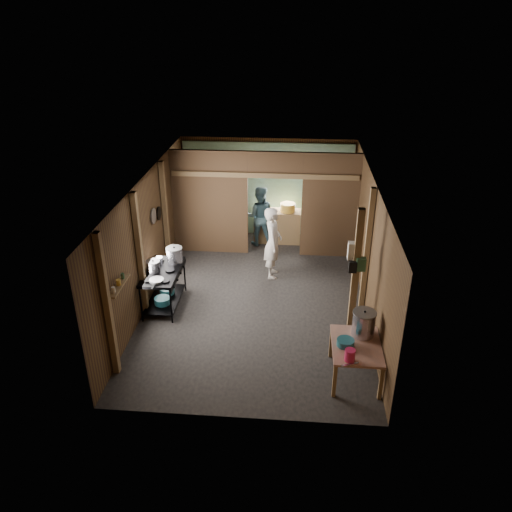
# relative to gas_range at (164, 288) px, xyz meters

# --- Properties ---
(floor) EXTENTS (4.50, 7.00, 0.00)m
(floor) POSITION_rel_gas_range_xyz_m (1.88, 0.44, -0.41)
(floor) COLOR black
(floor) RESTS_ON ground
(ceiling) EXTENTS (4.50, 7.00, 0.00)m
(ceiling) POSITION_rel_gas_range_xyz_m (1.88, 0.44, 2.19)
(ceiling) COLOR #2A2A2A
(ceiling) RESTS_ON ground
(wall_back) EXTENTS (4.50, 0.00, 2.60)m
(wall_back) POSITION_rel_gas_range_xyz_m (1.88, 3.94, 0.89)
(wall_back) COLOR #513B1C
(wall_back) RESTS_ON ground
(wall_front) EXTENTS (4.50, 0.00, 2.60)m
(wall_front) POSITION_rel_gas_range_xyz_m (1.88, -3.06, 0.89)
(wall_front) COLOR #513B1C
(wall_front) RESTS_ON ground
(wall_left) EXTENTS (0.00, 7.00, 2.60)m
(wall_left) POSITION_rel_gas_range_xyz_m (-0.37, 0.44, 0.89)
(wall_left) COLOR #513B1C
(wall_left) RESTS_ON ground
(wall_right) EXTENTS (0.00, 7.00, 2.60)m
(wall_right) POSITION_rel_gas_range_xyz_m (4.13, 0.44, 0.89)
(wall_right) COLOR #513B1C
(wall_right) RESTS_ON ground
(partition_left) EXTENTS (1.85, 0.10, 2.60)m
(partition_left) POSITION_rel_gas_range_xyz_m (0.55, 2.64, 0.89)
(partition_left) COLOR brown
(partition_left) RESTS_ON floor
(partition_right) EXTENTS (1.35, 0.10, 2.60)m
(partition_right) POSITION_rel_gas_range_xyz_m (3.46, 2.64, 0.89)
(partition_right) COLOR brown
(partition_right) RESTS_ON floor
(partition_header) EXTENTS (1.30, 0.10, 0.60)m
(partition_header) POSITION_rel_gas_range_xyz_m (2.13, 2.64, 1.89)
(partition_header) COLOR brown
(partition_header) RESTS_ON wall_back
(turquoise_panel) EXTENTS (4.40, 0.06, 2.50)m
(turquoise_panel) POSITION_rel_gas_range_xyz_m (1.88, 3.88, 0.84)
(turquoise_panel) COLOR #89CBC1
(turquoise_panel) RESTS_ON wall_back
(back_counter) EXTENTS (1.20, 0.50, 0.85)m
(back_counter) POSITION_rel_gas_range_xyz_m (2.18, 3.39, 0.02)
(back_counter) COLOR brown
(back_counter) RESTS_ON floor
(wall_clock) EXTENTS (0.20, 0.03, 0.20)m
(wall_clock) POSITION_rel_gas_range_xyz_m (2.13, 3.84, 1.49)
(wall_clock) COLOR beige
(wall_clock) RESTS_ON wall_back
(post_left_a) EXTENTS (0.10, 0.12, 2.60)m
(post_left_a) POSITION_rel_gas_range_xyz_m (-0.30, -2.16, 0.89)
(post_left_a) COLOR brown
(post_left_a) RESTS_ON floor
(post_left_b) EXTENTS (0.10, 0.12, 2.60)m
(post_left_b) POSITION_rel_gas_range_xyz_m (-0.30, -0.36, 0.89)
(post_left_b) COLOR brown
(post_left_b) RESTS_ON floor
(post_left_c) EXTENTS (0.10, 0.12, 2.60)m
(post_left_c) POSITION_rel_gas_range_xyz_m (-0.30, 1.64, 0.89)
(post_left_c) COLOR brown
(post_left_c) RESTS_ON floor
(post_right) EXTENTS (0.10, 0.12, 2.60)m
(post_right) POSITION_rel_gas_range_xyz_m (4.06, 0.24, 0.89)
(post_right) COLOR brown
(post_right) RESTS_ON floor
(post_free) EXTENTS (0.12, 0.12, 2.60)m
(post_free) POSITION_rel_gas_range_xyz_m (3.73, -0.86, 0.89)
(post_free) COLOR brown
(post_free) RESTS_ON floor
(cross_beam) EXTENTS (4.40, 0.12, 0.12)m
(cross_beam) POSITION_rel_gas_range_xyz_m (1.88, 2.59, 1.64)
(cross_beam) COLOR brown
(cross_beam) RESTS_ON wall_left
(pan_lid_big) EXTENTS (0.03, 0.34, 0.34)m
(pan_lid_big) POSITION_rel_gas_range_xyz_m (-0.33, 0.84, 1.24)
(pan_lid_big) COLOR gray
(pan_lid_big) RESTS_ON wall_left
(pan_lid_small) EXTENTS (0.03, 0.30, 0.30)m
(pan_lid_small) POSITION_rel_gas_range_xyz_m (-0.33, 1.24, 1.14)
(pan_lid_small) COLOR black
(pan_lid_small) RESTS_ON wall_left
(wall_shelf) EXTENTS (0.14, 0.80, 0.03)m
(wall_shelf) POSITION_rel_gas_range_xyz_m (-0.27, -1.66, 0.99)
(wall_shelf) COLOR brown
(wall_shelf) RESTS_ON wall_left
(jar_white) EXTENTS (0.07, 0.07, 0.10)m
(jar_white) POSITION_rel_gas_range_xyz_m (-0.27, -1.91, 1.06)
(jar_white) COLOR beige
(jar_white) RESTS_ON wall_shelf
(jar_yellow) EXTENTS (0.08, 0.08, 0.10)m
(jar_yellow) POSITION_rel_gas_range_xyz_m (-0.27, -1.66, 1.06)
(jar_yellow) COLOR gold
(jar_yellow) RESTS_ON wall_shelf
(jar_green) EXTENTS (0.06, 0.06, 0.10)m
(jar_green) POSITION_rel_gas_range_xyz_m (-0.27, -1.44, 1.06)
(jar_green) COLOR #2C5737
(jar_green) RESTS_ON wall_shelf
(bag_white) EXTENTS (0.22, 0.15, 0.32)m
(bag_white) POSITION_rel_gas_range_xyz_m (3.68, -0.78, 1.37)
(bag_white) COLOR beige
(bag_white) RESTS_ON post_free
(bag_green) EXTENTS (0.16, 0.12, 0.24)m
(bag_green) POSITION_rel_gas_range_xyz_m (3.80, -0.92, 1.19)
(bag_green) COLOR #2C5737
(bag_green) RESTS_ON post_free
(bag_black) EXTENTS (0.14, 0.10, 0.20)m
(bag_black) POSITION_rel_gas_range_xyz_m (3.66, -0.94, 1.14)
(bag_black) COLOR black
(bag_black) RESTS_ON post_free
(gas_range) EXTENTS (0.71, 1.38, 0.81)m
(gas_range) POSITION_rel_gas_range_xyz_m (0.00, 0.00, 0.00)
(gas_range) COLOR black
(gas_range) RESTS_ON floor
(prep_table) EXTENTS (0.80, 1.10, 0.65)m
(prep_table) POSITION_rel_gas_range_xyz_m (3.71, -1.95, -0.08)
(prep_table) COLOR #B0775F
(prep_table) RESTS_ON floor
(stove_pot_large) EXTENTS (0.43, 0.43, 0.34)m
(stove_pot_large) POSITION_rel_gas_range_xyz_m (0.17, 0.41, 0.56)
(stove_pot_large) COLOR #B3B3C1
(stove_pot_large) RESTS_ON gas_range
(stove_pot_med) EXTENTS (0.37, 0.37, 0.24)m
(stove_pot_med) POSITION_rel_gas_range_xyz_m (-0.17, -0.02, 0.51)
(stove_pot_med) COLOR #B3B3C1
(stove_pot_med) RESTS_ON gas_range
(stove_saucepan) EXTENTS (0.23, 0.23, 0.11)m
(stove_saucepan) POSITION_rel_gas_range_xyz_m (-0.17, 0.36, 0.46)
(stove_saucepan) COLOR #B3B3C1
(stove_saucepan) RESTS_ON gas_range
(frying_pan) EXTENTS (0.30, 0.51, 0.07)m
(frying_pan) POSITION_rel_gas_range_xyz_m (0.00, -0.44, 0.43)
(frying_pan) COLOR gray
(frying_pan) RESTS_ON gas_range
(blue_tub_front) EXTENTS (0.32, 0.32, 0.13)m
(blue_tub_front) POSITION_rel_gas_range_xyz_m (0.00, -0.20, -0.18)
(blue_tub_front) COLOR #1D5763
(blue_tub_front) RESTS_ON gas_range
(blue_tub_back) EXTENTS (0.31, 0.31, 0.12)m
(blue_tub_back) POSITION_rel_gas_range_xyz_m (0.00, 0.21, -0.19)
(blue_tub_back) COLOR #1D5763
(blue_tub_back) RESTS_ON gas_range
(stock_pot) EXTENTS (0.44, 0.44, 0.47)m
(stock_pot) POSITION_rel_gas_range_xyz_m (3.83, -1.66, 0.46)
(stock_pot) COLOR #B3B3C1
(stock_pot) RESTS_ON prep_table
(wash_basin) EXTENTS (0.34, 0.34, 0.11)m
(wash_basin) POSITION_rel_gas_range_xyz_m (3.52, -1.98, 0.30)
(wash_basin) COLOR #1D5763
(wash_basin) RESTS_ON prep_table
(pink_bucket) EXTENTS (0.21, 0.21, 0.20)m
(pink_bucket) POSITION_rel_gas_range_xyz_m (3.56, -2.37, 0.34)
(pink_bucket) COLOR #C52052
(pink_bucket) RESTS_ON prep_table
(knife) EXTENTS (0.29, 0.14, 0.01)m
(knife) POSITION_rel_gas_range_xyz_m (3.56, -2.47, 0.25)
(knife) COLOR #B3B3C1
(knife) RESTS_ON prep_table
(yellow_tub) EXTENTS (0.39, 0.39, 0.21)m
(yellow_tub) POSITION_rel_gas_range_xyz_m (2.44, 3.39, 0.55)
(yellow_tub) COLOR gold
(yellow_tub) RESTS_ON back_counter
(red_cup) EXTENTS (0.11, 0.11, 0.12)m
(red_cup) POSITION_rel_gas_range_xyz_m (1.89, 3.39, 0.50)
(red_cup) COLOR #A20C1F
(red_cup) RESTS_ON back_counter
(cook) EXTENTS (0.41, 0.62, 1.67)m
(cook) POSITION_rel_gas_range_xyz_m (2.16, 1.48, 0.43)
(cook) COLOR silver
(cook) RESTS_ON floor
(worker_back) EXTENTS (0.78, 0.62, 1.57)m
(worker_back) POSITION_rel_gas_range_xyz_m (1.72, 3.17, 0.38)
(worker_back) COLOR #456B7B
(worker_back) RESTS_ON floor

